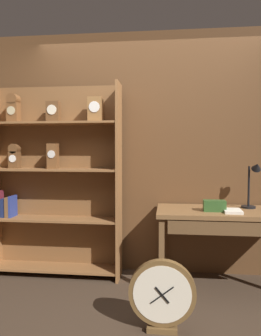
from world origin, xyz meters
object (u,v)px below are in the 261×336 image
(bookshelf, at_px, (53,178))
(toolbox_small, at_px, (214,206))
(desk_lamp, at_px, (253,183))
(open_repair_manual, at_px, (233,211))
(workbench, at_px, (229,220))
(round_clock_large, at_px, (162,295))

(bookshelf, height_order, toolbox_small, bookshelf)
(desk_lamp, relative_size, open_repair_manual, 2.16)
(bookshelf, bearing_deg, desk_lamp, -0.92)
(workbench, bearing_deg, toolbox_small, -161.09)
(toolbox_small, bearing_deg, workbench, 18.91)
(workbench, relative_size, round_clock_large, 2.57)
(bookshelf, distance_m, workbench, 1.85)
(desk_lamp, distance_m, round_clock_large, 1.49)
(workbench, height_order, open_repair_manual, open_repair_manual)
(workbench, xyz_separation_m, toolbox_small, (-0.15, -0.05, 0.14))
(bookshelf, xyz_separation_m, open_repair_manual, (1.82, -0.26, -0.26))
(bookshelf, relative_size, desk_lamp, 4.24)
(open_repair_manual, distance_m, round_clock_large, 1.09)
(bookshelf, relative_size, open_repair_manual, 9.16)
(desk_lamp, bearing_deg, bookshelf, 179.08)
(toolbox_small, distance_m, round_clock_large, 1.05)
(workbench, bearing_deg, bookshelf, 174.55)
(bookshelf, relative_size, round_clock_large, 3.76)
(desk_lamp, height_order, round_clock_large, desk_lamp)
(bookshelf, height_order, desk_lamp, bookshelf)
(desk_lamp, height_order, toolbox_small, desk_lamp)
(bookshelf, xyz_separation_m, round_clock_large, (1.18, -0.99, -0.76))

